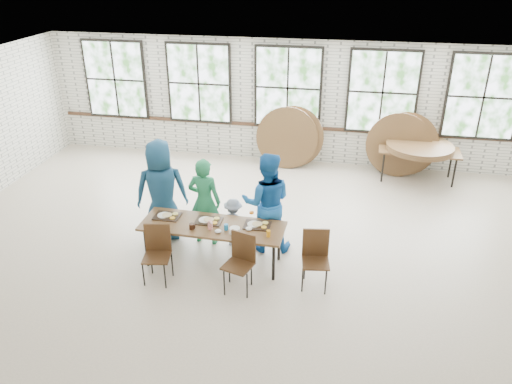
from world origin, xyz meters
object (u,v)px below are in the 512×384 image
(dining_table, at_px, (213,228))
(chair_near_left, at_px, (157,248))
(chair_near_right, at_px, (241,257))
(storage_table, at_px, (419,152))

(dining_table, height_order, chair_near_left, chair_near_left)
(chair_near_left, bearing_deg, dining_table, 28.02)
(chair_near_right, bearing_deg, storage_table, 74.20)
(chair_near_left, relative_size, storage_table, 0.52)
(chair_near_right, relative_size, storage_table, 0.52)
(dining_table, height_order, storage_table, same)
(chair_near_left, distance_m, storage_table, 6.55)
(dining_table, bearing_deg, chair_near_right, -41.89)
(chair_near_left, relative_size, chair_near_right, 1.00)
(chair_near_right, distance_m, storage_table, 5.71)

